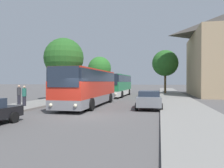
% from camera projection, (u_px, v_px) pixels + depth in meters
% --- Properties ---
extents(ground_plane, '(300.00, 300.00, 0.00)m').
position_uv_depth(ground_plane, '(84.00, 115.00, 14.71)').
color(ground_plane, '#565454').
rests_on(ground_plane, ground).
extents(sidewalk_right, '(4.00, 120.00, 0.15)m').
position_uv_depth(sidewalk_right, '(194.00, 118.00, 13.21)').
color(sidewalk_right, gray).
rests_on(sidewalk_right, ground_plane).
extents(bus_front, '(2.93, 11.65, 3.35)m').
position_uv_depth(bus_front, '(89.00, 87.00, 20.44)').
color(bus_front, gray).
rests_on(bus_front, ground_plane).
extents(bus_middle, '(2.92, 11.83, 3.30)m').
position_uv_depth(bus_middle, '(118.00, 85.00, 33.77)').
color(bus_middle, silver).
rests_on(bus_middle, ground_plane).
extents(parked_car_right_near, '(2.22, 4.03, 1.49)m').
position_uv_depth(parked_car_right_near, '(149.00, 99.00, 18.07)').
color(parked_car_right_near, slate).
rests_on(parked_car_right_near, ground_plane).
extents(pedestrian_waiting_near, '(0.36, 0.36, 1.76)m').
position_uv_depth(pedestrian_waiting_near, '(24.00, 96.00, 19.01)').
color(pedestrian_waiting_near, '#23232D').
rests_on(pedestrian_waiting_near, sidewalk_left).
extents(pedestrian_waiting_far, '(0.36, 0.36, 1.80)m').
position_uv_depth(pedestrian_waiting_far, '(19.00, 95.00, 20.05)').
color(pedestrian_waiting_far, '#23232D').
rests_on(pedestrian_waiting_far, sidewalk_left).
extents(tree_left_near, '(5.09, 5.09, 7.64)m').
position_uv_depth(tree_left_near, '(100.00, 68.00, 48.29)').
color(tree_left_near, brown).
rests_on(tree_left_near, sidewalk_left).
extents(tree_left_far, '(4.77, 4.77, 7.38)m').
position_uv_depth(tree_left_far, '(64.00, 58.00, 26.39)').
color(tree_left_far, '#513D23').
rests_on(tree_left_far, sidewalk_left).
extents(tree_right_near, '(4.81, 4.81, 7.96)m').
position_uv_depth(tree_right_near, '(165.00, 63.00, 40.44)').
color(tree_right_near, brown).
rests_on(tree_right_near, sidewalk_right).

